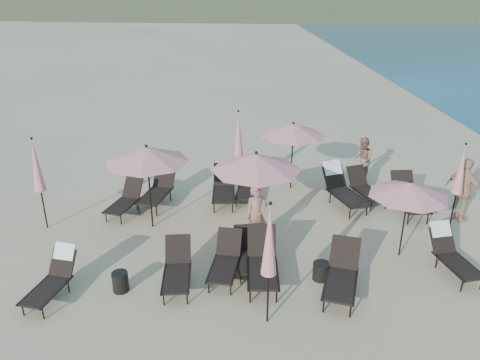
{
  "coord_description": "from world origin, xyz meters",
  "views": [
    {
      "loc": [
        -1.55,
        -9.1,
        6.44
      ],
      "look_at": [
        -1.22,
        3.5,
        1.1
      ],
      "focal_mm": 35.0,
      "sensor_mm": 36.0,
      "label": 1
    }
  ],
  "objects_px": {
    "umbrella_open_0": "(147,155)",
    "umbrella_closed_3": "(238,135)",
    "lounger_3": "(247,253)",
    "side_table_1": "(321,271)",
    "lounger_0": "(53,277)",
    "umbrella_closed_1": "(461,170)",
    "lounger_13": "(365,187)",
    "beachgoer_c": "(464,190)",
    "umbrella_open_2": "(409,189)",
    "side_table_0": "(120,282)",
    "lounger_2": "(226,260)",
    "lounger_1": "(177,268)",
    "lounger_10": "(342,187)",
    "umbrella_open_1": "(256,162)",
    "lounger_6": "(125,200)",
    "umbrella_closed_2": "(36,166)",
    "lounger_12": "(262,262)",
    "lounger_11": "(408,197)",
    "umbrella_open_3": "(293,130)",
    "lounger_7": "(158,189)",
    "lounger_4": "(342,274)",
    "beachgoer_b": "(362,160)",
    "beachgoer_a": "(257,215)",
    "lounger_9": "(247,187)",
    "umbrella_closed_0": "(269,241)"
  },
  "relations": [
    {
      "from": "umbrella_closed_0",
      "to": "lounger_4",
      "type": "bearing_deg",
      "value": 28.89
    },
    {
      "from": "lounger_0",
      "to": "lounger_12",
      "type": "distance_m",
      "value": 4.66
    },
    {
      "from": "lounger_9",
      "to": "umbrella_open_0",
      "type": "relative_size",
      "value": 0.64
    },
    {
      "from": "lounger_11",
      "to": "umbrella_closed_1",
      "type": "xyz_separation_m",
      "value": [
        0.85,
        -1.1,
        1.29
      ]
    },
    {
      "from": "lounger_0",
      "to": "lounger_1",
      "type": "height_order",
      "value": "lounger_0"
    },
    {
      "from": "lounger_12",
      "to": "umbrella_closed_1",
      "type": "bearing_deg",
      "value": 25.2
    },
    {
      "from": "umbrella_closed_3",
      "to": "lounger_13",
      "type": "bearing_deg",
      "value": -14.15
    },
    {
      "from": "lounger_12",
      "to": "umbrella_open_0",
      "type": "relative_size",
      "value": 0.75
    },
    {
      "from": "lounger_10",
      "to": "umbrella_open_1",
      "type": "bearing_deg",
      "value": -161.74
    },
    {
      "from": "umbrella_closed_0",
      "to": "umbrella_open_2",
      "type": "bearing_deg",
      "value": 34.27
    },
    {
      "from": "lounger_13",
      "to": "side_table_1",
      "type": "distance_m",
      "value": 4.81
    },
    {
      "from": "lounger_3",
      "to": "side_table_1",
      "type": "relative_size",
      "value": 3.57
    },
    {
      "from": "lounger_12",
      "to": "umbrella_closed_3",
      "type": "xyz_separation_m",
      "value": [
        -0.43,
        5.28,
        1.4
      ]
    },
    {
      "from": "lounger_0",
      "to": "umbrella_open_0",
      "type": "height_order",
      "value": "umbrella_open_0"
    },
    {
      "from": "lounger_3",
      "to": "umbrella_closed_1",
      "type": "relative_size",
      "value": 0.59
    },
    {
      "from": "lounger_7",
      "to": "side_table_0",
      "type": "xyz_separation_m",
      "value": [
        -0.25,
        -4.53,
        -0.25
      ]
    },
    {
      "from": "umbrella_open_2",
      "to": "umbrella_open_3",
      "type": "relative_size",
      "value": 0.9
    },
    {
      "from": "umbrella_open_0",
      "to": "umbrella_closed_3",
      "type": "bearing_deg",
      "value": 45.75
    },
    {
      "from": "lounger_11",
      "to": "lounger_12",
      "type": "distance_m",
      "value": 5.79
    },
    {
      "from": "umbrella_open_3",
      "to": "umbrella_closed_3",
      "type": "relative_size",
      "value": 0.85
    },
    {
      "from": "side_table_1",
      "to": "beachgoer_b",
      "type": "bearing_deg",
      "value": 66.97
    },
    {
      "from": "lounger_10",
      "to": "umbrella_open_0",
      "type": "distance_m",
      "value": 6.08
    },
    {
      "from": "umbrella_open_3",
      "to": "lounger_9",
      "type": "bearing_deg",
      "value": -152.43
    },
    {
      "from": "lounger_2",
      "to": "side_table_1",
      "type": "xyz_separation_m",
      "value": [
        2.24,
        -0.21,
        -0.22
      ]
    },
    {
      "from": "lounger_1",
      "to": "lounger_3",
      "type": "relative_size",
      "value": 1.08
    },
    {
      "from": "lounger_6",
      "to": "umbrella_closed_2",
      "type": "bearing_deg",
      "value": -138.32
    },
    {
      "from": "lounger_4",
      "to": "side_table_1",
      "type": "xyz_separation_m",
      "value": [
        -0.35,
        0.5,
        -0.26
      ]
    },
    {
      "from": "lounger_13",
      "to": "umbrella_open_1",
      "type": "height_order",
      "value": "umbrella_open_1"
    },
    {
      "from": "lounger_3",
      "to": "umbrella_open_1",
      "type": "bearing_deg",
      "value": 74.66
    },
    {
      "from": "beachgoer_a",
      "to": "lounger_1",
      "type": "bearing_deg",
      "value": -155.04
    },
    {
      "from": "lounger_13",
      "to": "beachgoer_c",
      "type": "bearing_deg",
      "value": -48.32
    },
    {
      "from": "side_table_0",
      "to": "lounger_2",
      "type": "bearing_deg",
      "value": 12.75
    },
    {
      "from": "umbrella_open_0",
      "to": "umbrella_open_1",
      "type": "relative_size",
      "value": 0.98
    },
    {
      "from": "umbrella_open_2",
      "to": "umbrella_closed_3",
      "type": "xyz_separation_m",
      "value": [
        -4.01,
        4.31,
        0.05
      ]
    },
    {
      "from": "lounger_7",
      "to": "lounger_13",
      "type": "bearing_deg",
      "value": 15.7
    },
    {
      "from": "lounger_0",
      "to": "umbrella_closed_1",
      "type": "distance_m",
      "value": 10.6
    },
    {
      "from": "lounger_9",
      "to": "beachgoer_c",
      "type": "distance_m",
      "value": 6.38
    },
    {
      "from": "umbrella_open_0",
      "to": "side_table_0",
      "type": "xyz_separation_m",
      "value": [
        -0.27,
        -3.02,
        -1.94
      ]
    },
    {
      "from": "lounger_0",
      "to": "beachgoer_b",
      "type": "relative_size",
      "value": 1.06
    },
    {
      "from": "lounger_13",
      "to": "beachgoer_c",
      "type": "xyz_separation_m",
      "value": [
        2.39,
        -1.42,
        0.52
      ]
    },
    {
      "from": "lounger_4",
      "to": "lounger_13",
      "type": "xyz_separation_m",
      "value": [
        1.84,
        4.78,
        -0.04
      ]
    },
    {
      "from": "lounger_3",
      "to": "umbrella_closed_3",
      "type": "relative_size",
      "value": 0.56
    },
    {
      "from": "lounger_1",
      "to": "umbrella_open_1",
      "type": "bearing_deg",
      "value": 45.17
    },
    {
      "from": "umbrella_open_0",
      "to": "umbrella_closed_1",
      "type": "distance_m",
      "value": 8.47
    },
    {
      "from": "lounger_3",
      "to": "lounger_4",
      "type": "distance_m",
      "value": 2.31
    },
    {
      "from": "lounger_2",
      "to": "umbrella_open_1",
      "type": "xyz_separation_m",
      "value": [
        0.79,
        1.72,
        1.8
      ]
    },
    {
      "from": "umbrella_closed_2",
      "to": "side_table_1",
      "type": "bearing_deg",
      "value": -20.22
    },
    {
      "from": "lounger_10",
      "to": "umbrella_closed_1",
      "type": "distance_m",
      "value": 3.42
    },
    {
      "from": "lounger_10",
      "to": "umbrella_open_0",
      "type": "xyz_separation_m",
      "value": [
        -5.71,
        -1.32,
        1.61
      ]
    },
    {
      "from": "lounger_2",
      "to": "beachgoer_c",
      "type": "relative_size",
      "value": 0.87
    }
  ]
}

